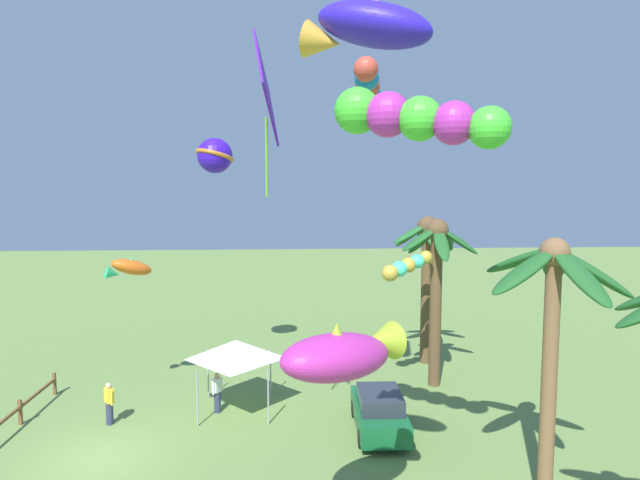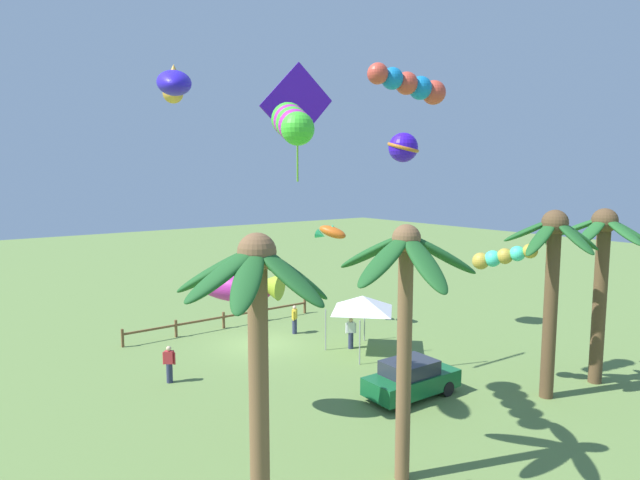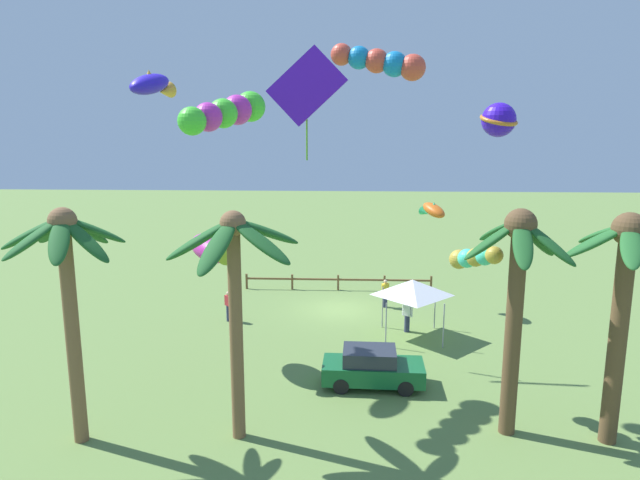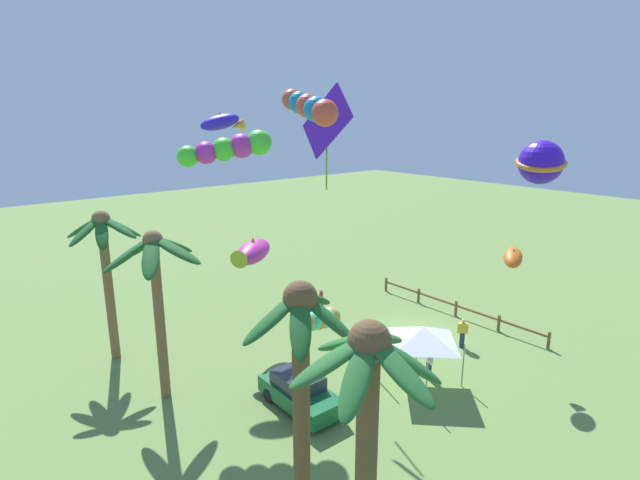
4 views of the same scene
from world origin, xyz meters
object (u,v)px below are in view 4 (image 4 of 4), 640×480
parked_car_0 (300,392)px  spectator_2 (429,362)px  kite_diamond_4 (327,123)px  spectator_1 (321,301)px  kite_ball_1 (541,162)px  palm_tree_1 (301,352)px  kite_fish_2 (223,122)px  kite_fish_0 (252,252)px  spectator_0 (462,333)px  palm_tree_0 (104,249)px  kite_tube_5 (320,319)px  kite_fish_6 (513,257)px  festival_tent (423,334)px  kite_tube_7 (228,149)px  palm_tree_3 (156,272)px  kite_tube_3 (310,107)px  palm_tree_2 (368,402)px

parked_car_0 → spectator_2: (-1.98, -6.05, 0.06)m
kite_diamond_4 → spectator_1: bearing=-37.7°
spectator_1 → kite_ball_1: 16.11m
spectator_1 → spectator_2: same height
palm_tree_1 → kite_fish_2: (12.97, -5.08, 6.21)m
kite_fish_0 → palm_tree_1: bearing=154.2°
spectator_0 → kite_fish_0: bearing=45.8°
parked_car_0 → kite_fish_2: bearing=-12.0°
palm_tree_0 → kite_tube_5: palm_tree_0 is taller
kite_fish_6 → kite_tube_5: bearing=88.5°
spectator_1 → kite_fish_0: size_ratio=0.47×
kite_ball_1 → festival_tent: bearing=17.3°
kite_tube_5 → kite_tube_7: kite_tube_7 is taller
parked_car_0 → kite_ball_1: size_ratio=1.67×
parked_car_0 → festival_tent: 5.96m
festival_tent → kite_fish_0: (8.64, 3.30, 2.53)m
parked_car_0 → spectator_2: bearing=-108.1°
kite_ball_1 → palm_tree_0: bearing=35.2°
parked_car_0 → kite_fish_2: (8.68, -1.85, 10.76)m
parked_car_0 → kite_fish_0: 8.06m
kite_fish_0 → kite_tube_7: kite_tube_7 is taller
palm_tree_3 → kite_tube_5: (-7.73, -2.26, -0.13)m
kite_diamond_4 → kite_tube_7: bearing=53.3°
festival_tent → kite_fish_6: bearing=-108.4°
kite_fish_2 → kite_diamond_4: 6.23m
palm_tree_0 → kite_diamond_4: 12.13m
kite_fish_2 → kite_tube_3: bearing=171.3°
palm_tree_2 → kite_fish_0: bearing=-22.1°
kite_fish_2 → kite_fish_6: kite_fish_2 is taller
palm_tree_2 → spectator_2: 12.00m
festival_tent → kite_fish_2: 14.48m
kite_tube_7 → palm_tree_0: bearing=48.9°
kite_fish_2 → kite_fish_6: 15.75m
parked_car_0 → kite_tube_3: kite_tube_3 is taller
palm_tree_3 → kite_tube_5: palm_tree_3 is taller
spectator_1 → kite_tube_5: bearing=139.6°
kite_ball_1 → parked_car_0: bearing=47.6°
kite_fish_0 → spectator_0: bearing=-134.2°
kite_fish_0 → kite_tube_5: (-9.82, 3.66, 0.53)m
festival_tent → kite_tube_3: (1.96, 4.81, 9.71)m
palm_tree_1 → kite_fish_2: size_ratio=2.93×
spectator_1 → kite_tube_3: (-7.24, 6.69, 11.36)m
kite_ball_1 → kite_diamond_4: 9.21m
kite_tube_7 → kite_tube_5: bearing=167.5°
spectator_1 → kite_ball_1: bearing=177.0°
palm_tree_0 → kite_fish_0: palm_tree_0 is taller
palm_tree_2 → festival_tent: bearing=-59.4°
palm_tree_3 → spectator_1: bearing=-76.5°
parked_car_0 → festival_tent: festival_tent is taller
kite_diamond_4 → palm_tree_2: bearing=143.6°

